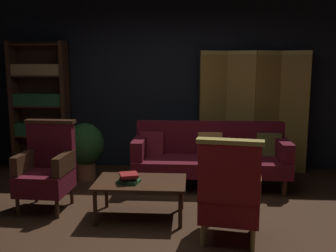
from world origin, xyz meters
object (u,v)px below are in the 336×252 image
object	(u,v)px
potted_plant	(85,147)
book_red_leather	(129,175)
armchair_wing_left	(47,168)
book_black_cloth	(129,178)
armchair_gilt_accent	(230,193)
folding_screen	(253,110)
book_green_cloth	(129,181)
bookshelf	(40,104)
coffee_table	(141,185)
velvet_couch	(210,154)

from	to	relation	value
potted_plant	book_red_leather	size ratio (longest dim) A/B	4.41
armchair_wing_left	book_black_cloth	size ratio (longest dim) A/B	5.52
potted_plant	armchair_gilt_accent	bearing A→B (deg)	-44.37
folding_screen	armchair_wing_left	size ratio (longest dim) A/B	1.83
folding_screen	book_red_leather	xyz separation A→B (m)	(-1.65, -2.07, -0.48)
book_green_cloth	book_red_leather	world-z (taller)	book_red_leather
folding_screen	armchair_wing_left	distance (m)	3.25
armchair_wing_left	potted_plant	distance (m)	1.16
bookshelf	armchair_gilt_accent	xyz separation A→B (m)	(2.81, -2.47, -0.57)
book_green_cloth	potted_plant	bearing A→B (deg)	121.60
potted_plant	book_black_cloth	xyz separation A→B (m)	(0.88, -1.44, -0.01)
book_black_cloth	book_red_leather	bearing A→B (deg)	0.00
coffee_table	book_black_cloth	size ratio (longest dim) A/B	5.31
armchair_gilt_accent	book_green_cloth	world-z (taller)	armchair_gilt_accent
armchair_gilt_accent	armchair_wing_left	xyz separation A→B (m)	(-2.07, 0.74, 0.00)
book_green_cloth	book_red_leather	xyz separation A→B (m)	(0.00, 0.00, 0.07)
bookshelf	book_black_cloth	bearing A→B (deg)	-48.91
bookshelf	book_red_leather	size ratio (longest dim) A/B	10.71
coffee_table	potted_plant	bearing A→B (deg)	126.31
bookshelf	book_black_cloth	xyz separation A→B (m)	(1.76, -2.02, -0.59)
armchair_gilt_accent	potted_plant	distance (m)	2.71
coffee_table	armchair_gilt_accent	world-z (taller)	armchair_gilt_accent
armchair_gilt_accent	potted_plant	xyz separation A→B (m)	(-1.93, 1.89, -0.00)
velvet_couch	book_green_cloth	world-z (taller)	velvet_couch
velvet_couch	armchair_wing_left	xyz separation A→B (m)	(-1.96, -0.99, 0.04)
coffee_table	book_black_cloth	distance (m)	0.17
armchair_wing_left	book_black_cloth	bearing A→B (deg)	-15.48
potted_plant	coffee_table	bearing A→B (deg)	-53.69
armchair_wing_left	potted_plant	bearing A→B (deg)	83.10
folding_screen	book_black_cloth	distance (m)	2.69
velvet_couch	coffee_table	bearing A→B (deg)	-124.20
velvet_couch	book_green_cloth	xyz separation A→B (m)	(-0.94, -1.28, -0.02)
folding_screen	potted_plant	xyz separation A→B (m)	(-2.53, -0.63, -0.50)
velvet_couch	book_green_cloth	bearing A→B (deg)	-126.30
armchair_wing_left	book_green_cloth	distance (m)	1.06
coffee_table	armchair_gilt_accent	xyz separation A→B (m)	(0.93, -0.53, 0.12)
book_green_cloth	armchair_wing_left	bearing A→B (deg)	164.52
armchair_gilt_accent	book_black_cloth	size ratio (longest dim) A/B	5.52
folding_screen	book_green_cloth	bearing A→B (deg)	-128.56
folding_screen	potted_plant	size ratio (longest dim) A/B	2.25
velvet_couch	book_red_leather	bearing A→B (deg)	-126.30
folding_screen	book_black_cloth	size ratio (longest dim) A/B	10.08
bookshelf	book_green_cloth	world-z (taller)	bookshelf
bookshelf	book_red_leather	world-z (taller)	bookshelf
velvet_couch	book_black_cloth	distance (m)	1.59
velvet_couch	coffee_table	distance (m)	1.46
folding_screen	armchair_wing_left	bearing A→B (deg)	-146.27
armchair_gilt_accent	book_red_leather	distance (m)	1.14
velvet_couch	coffee_table	xyz separation A→B (m)	(-0.82, -1.21, -0.08)
bookshelf	folding_screen	bearing A→B (deg)	0.79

